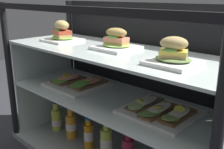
# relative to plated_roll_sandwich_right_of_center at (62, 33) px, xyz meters

# --- Properties ---
(case_frame) EXTENTS (1.40, 0.54, 0.91)m
(case_frame) POSITION_rel_plated_roll_sandwich_right_of_center_xyz_m (0.41, 0.15, -0.22)
(case_frame) COLOR black
(case_frame) RESTS_ON ground
(riser_lower_tier) EXTENTS (1.32, 0.46, 0.36)m
(riser_lower_tier) POSITION_rel_plated_roll_sandwich_right_of_center_xyz_m (0.41, 0.02, -0.51)
(riser_lower_tier) COLOR silver
(riser_lower_tier) RESTS_ON case_base_deck
(shelf_lower_glass) EXTENTS (1.34, 0.48, 0.01)m
(shelf_lower_glass) POSITION_rel_plated_roll_sandwich_right_of_center_xyz_m (0.41, 0.02, -0.32)
(shelf_lower_glass) COLOR silver
(shelf_lower_glass) RESTS_ON riser_lower_tier
(riser_upper_tier) EXTENTS (1.32, 0.46, 0.26)m
(riser_upper_tier) POSITION_rel_plated_roll_sandwich_right_of_center_xyz_m (0.41, 0.02, -0.19)
(riser_upper_tier) COLOR silver
(riser_upper_tier) RESTS_ON shelf_lower_glass
(shelf_upper_glass) EXTENTS (1.34, 0.48, 0.01)m
(shelf_upper_glass) POSITION_rel_plated_roll_sandwich_right_of_center_xyz_m (0.41, 0.02, -0.05)
(shelf_upper_glass) COLOR silver
(shelf_upper_glass) RESTS_ON riser_upper_tier
(plated_roll_sandwich_right_of_center) EXTENTS (0.20, 0.20, 0.13)m
(plated_roll_sandwich_right_of_center) POSITION_rel_plated_roll_sandwich_right_of_center_xyz_m (0.00, 0.00, 0.00)
(plated_roll_sandwich_right_of_center) COLOR white
(plated_roll_sandwich_right_of_center) RESTS_ON shelf_upper_glass
(plated_roll_sandwich_center) EXTENTS (0.21, 0.21, 0.11)m
(plated_roll_sandwich_center) POSITION_rel_plated_roll_sandwich_right_of_center_xyz_m (0.42, 0.04, -0.01)
(plated_roll_sandwich_center) COLOR white
(plated_roll_sandwich_center) RESTS_ON shelf_upper_glass
(plated_roll_sandwich_far_right) EXTENTS (0.20, 0.20, 0.12)m
(plated_roll_sandwich_far_right) POSITION_rel_plated_roll_sandwich_right_of_center_xyz_m (0.80, -0.04, -0.01)
(plated_roll_sandwich_far_right) COLOR white
(plated_roll_sandwich_far_right) RESTS_ON shelf_upper_glass
(open_sandwich_tray_mid_left) EXTENTS (0.34, 0.31, 0.07)m
(open_sandwich_tray_mid_left) POSITION_rel_plated_roll_sandwich_right_of_center_xyz_m (0.11, 0.02, -0.30)
(open_sandwich_tray_mid_left) COLOR white
(open_sandwich_tray_mid_left) RESTS_ON shelf_lower_glass
(open_sandwich_tray_left_of_center) EXTENTS (0.34, 0.31, 0.06)m
(open_sandwich_tray_left_of_center) POSITION_rel_plated_roll_sandwich_right_of_center_xyz_m (0.71, 0.02, -0.30)
(open_sandwich_tray_left_of_center) COLOR white
(open_sandwich_tray_left_of_center) RESTS_ON shelf_lower_glass
(juice_bottle_back_right) EXTENTS (0.07, 0.07, 0.21)m
(juice_bottle_back_right) POSITION_rel_plated_roll_sandwich_right_of_center_xyz_m (-0.10, -0.01, -0.61)
(juice_bottle_back_right) COLOR #C1D348
(juice_bottle_back_right) RESTS_ON case_base_deck
(juice_bottle_back_center) EXTENTS (0.07, 0.07, 0.22)m
(juice_bottle_back_center) POSITION_rel_plated_roll_sandwich_right_of_center_xyz_m (0.06, -0.01, -0.60)
(juice_bottle_back_center) COLOR orange
(juice_bottle_back_center) RESTS_ON case_base_deck
(juice_bottle_front_right_end) EXTENTS (0.06, 0.06, 0.20)m
(juice_bottle_front_right_end) POSITION_rel_plated_roll_sandwich_right_of_center_xyz_m (0.23, -0.01, -0.61)
(juice_bottle_front_right_end) COLOR orange
(juice_bottle_front_right_end) RESTS_ON case_base_deck
(juice_bottle_front_second) EXTENTS (0.07, 0.07, 0.23)m
(juice_bottle_front_second) POSITION_rel_plated_roll_sandwich_right_of_center_xyz_m (0.39, -0.01, -0.59)
(juice_bottle_front_second) COLOR #BDD54A
(juice_bottle_front_second) RESTS_ON case_base_deck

